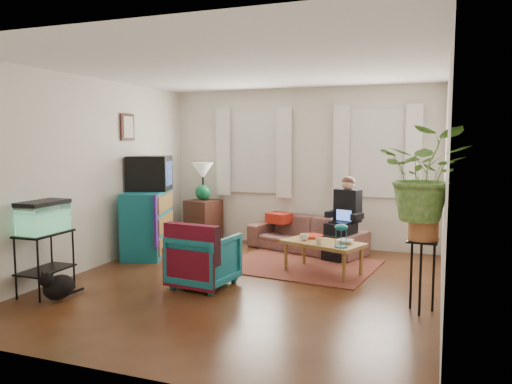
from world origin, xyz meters
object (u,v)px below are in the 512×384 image
at_px(sofa, 307,229).
at_px(plant_stand, 422,276).
at_px(side_table, 203,221).
at_px(dresser, 147,223).
at_px(aquarium_stand, 45,263).
at_px(armchair, 204,257).
at_px(coffee_table, 323,257).

xyz_separation_m(sofa, plant_stand, (1.82, -2.31, 0.01)).
bearing_deg(side_table, sofa, -4.42).
xyz_separation_m(dresser, aquarium_stand, (-0.01, -2.10, -0.14)).
bearing_deg(dresser, armchair, -55.60).
relative_size(sofa, plant_stand, 2.47).
bearing_deg(coffee_table, armchair, -119.25).
xyz_separation_m(side_table, armchair, (1.21, -2.40, -0.01)).
relative_size(side_table, dresser, 0.66).
height_order(aquarium_stand, armchair, aquarium_stand).
relative_size(sofa, side_table, 2.58).
bearing_deg(armchair, side_table, -56.63).
distance_m(dresser, aquarium_stand, 2.11).
height_order(coffee_table, plant_stand, plant_stand).
bearing_deg(armchair, aquarium_stand, 37.39).
relative_size(sofa, aquarium_stand, 2.61).
bearing_deg(armchair, sofa, -100.09).
height_order(dresser, plant_stand, dresser).
bearing_deg(plant_stand, armchair, 178.75).
bearing_deg(dresser, sofa, 7.53).
distance_m(dresser, plant_stand, 4.23).
distance_m(sofa, armchair, 2.36).
relative_size(aquarium_stand, coffee_table, 0.69).
relative_size(side_table, armchair, 1.02).
height_order(sofa, aquarium_stand, sofa).
relative_size(side_table, coffee_table, 0.70).
bearing_deg(sofa, plant_stand, -33.66).
bearing_deg(sofa, dresser, -135.96).
xyz_separation_m(sofa, dresser, (-2.23, -1.08, 0.13)).
distance_m(side_table, dresser, 1.28).
relative_size(sofa, coffee_table, 1.81).
xyz_separation_m(sofa, coffee_table, (0.54, -1.20, -0.15)).
height_order(dresser, armchair, dresser).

